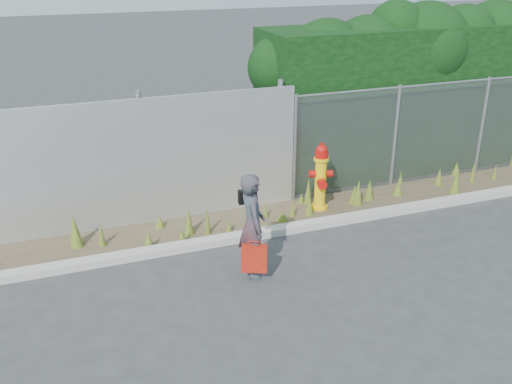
{
  "coord_description": "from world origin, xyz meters",
  "views": [
    {
      "loc": [
        -3.07,
        -6.07,
        4.39
      ],
      "look_at": [
        -0.3,
        1.4,
        1.0
      ],
      "focal_mm": 40.0,
      "sensor_mm": 36.0,
      "label": 1
    }
  ],
  "objects": [
    {
      "name": "red_tote_bag",
      "position": [
        -0.65,
        0.53,
        0.38
      ],
      "size": [
        0.36,
        0.13,
        0.47
      ],
      "rotation": [
        0.0,
        0.0,
        -0.41
      ],
      "color": "#AC3209"
    },
    {
      "name": "fire_hydrant",
      "position": [
        1.33,
        2.44,
        0.62
      ],
      "size": [
        0.43,
        0.38,
        1.28
      ],
      "rotation": [
        0.0,
        0.0,
        -0.28
      ],
      "color": "yellow",
      "rests_on": "ground"
    },
    {
      "name": "weed_strip",
      "position": [
        -0.38,
        2.46,
        0.13
      ],
      "size": [
        16.0,
        1.27,
        0.55
      ],
      "color": "#4C3E2B",
      "rests_on": "ground"
    },
    {
      "name": "chainlink_fence",
      "position": [
        4.25,
        3.0,
        1.03
      ],
      "size": [
        6.5,
        0.07,
        2.05
      ],
      "color": "gray",
      "rests_on": "ground"
    },
    {
      "name": "curb",
      "position": [
        0.0,
        1.8,
        0.06
      ],
      "size": [
        16.0,
        0.22,
        0.12
      ],
      "primitive_type": "cube",
      "color": "#AAA49A",
      "rests_on": "ground"
    },
    {
      "name": "hedge",
      "position": [
        4.42,
        4.01,
        1.97
      ],
      "size": [
        7.66,
        1.89,
        3.5
      ],
      "color": "black",
      "rests_on": "ground"
    },
    {
      "name": "corrugated_fence",
      "position": [
        -3.25,
        3.01,
        1.1
      ],
      "size": [
        8.5,
        0.21,
        2.3
      ],
      "color": "#B7B9BF",
      "rests_on": "ground"
    },
    {
      "name": "ground",
      "position": [
        0.0,
        0.0,
        0.0
      ],
      "size": [
        80.0,
        80.0,
        0.0
      ],
      "primitive_type": "plane",
      "color": "#373639",
      "rests_on": "ground"
    },
    {
      "name": "woman",
      "position": [
        -0.6,
        0.75,
        0.79
      ],
      "size": [
        0.44,
        0.61,
        1.57
      ],
      "primitive_type": "imported",
      "rotation": [
        0.0,
        0.0,
        1.46
      ],
      "color": "#0F5A62",
      "rests_on": "ground"
    },
    {
      "name": "black_shoulder_bag",
      "position": [
        -0.6,
        0.96,
        1.15
      ],
      "size": [
        0.26,
        0.11,
        0.2
      ],
      "rotation": [
        0.0,
        0.0,
        -0.13
      ],
      "color": "black"
    }
  ]
}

